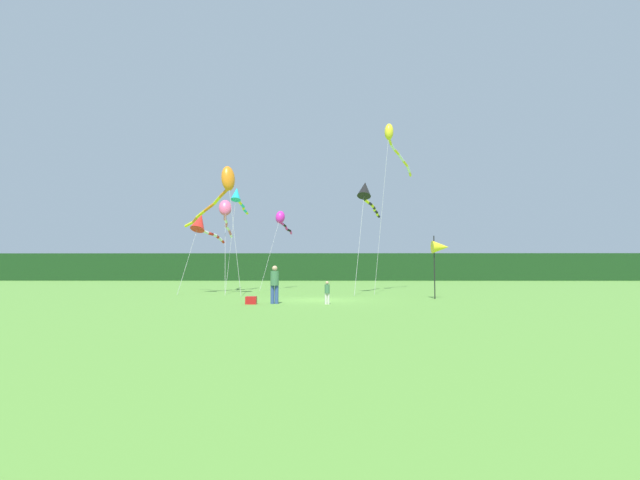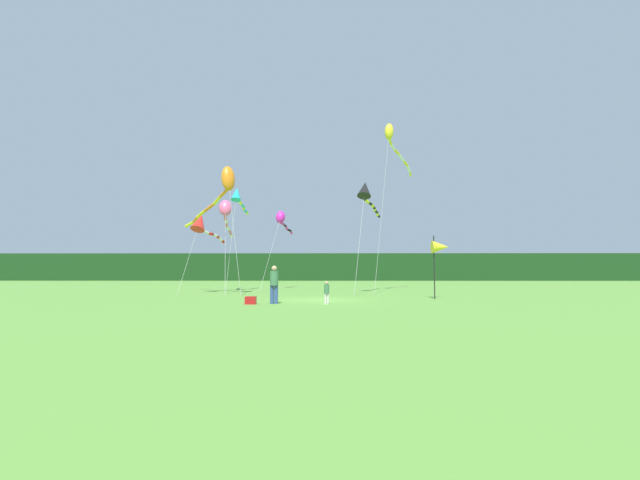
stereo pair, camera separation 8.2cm
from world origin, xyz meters
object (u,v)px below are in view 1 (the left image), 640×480
object	(u,v)px
kite_black	(366,192)
kite_rainbow	(226,212)
kite_yellow	(393,141)
banner_flag_pole	(440,248)
kite_red	(201,223)
kite_magenta	(281,219)
kite_cyan	(237,196)
person_adult	(275,282)
cooler_box	(251,300)
person_child	(327,291)
kite_orange	(223,186)

from	to	relation	value
kite_black	kite_rainbow	world-z (taller)	kite_black
kite_rainbow	kite_yellow	xyz separation A→B (m)	(12.54, 0.28, 5.45)
banner_flag_pole	kite_red	world-z (taller)	kite_red
kite_magenta	kite_yellow	world-z (taller)	kite_yellow
kite_magenta	kite_rainbow	distance (m)	6.16
kite_cyan	kite_magenta	world-z (taller)	kite_cyan
person_adult	kite_magenta	xyz separation A→B (m)	(-1.37, 16.75, 4.97)
kite_cyan	cooler_box	bearing A→B (deg)	-75.63
kite_red	person_adult	bearing A→B (deg)	-56.97
person_child	kite_black	distance (m)	12.23
kite_red	kite_black	bearing A→B (deg)	0.89
cooler_box	kite_black	distance (m)	13.62
kite_cyan	kite_yellow	bearing A→B (deg)	-1.89
banner_flag_pole	kite_black	distance (m)	8.24
kite_cyan	kite_black	xyz separation A→B (m)	(9.52, -2.72, -0.21)
banner_flag_pole	kite_magenta	bearing A→B (deg)	127.07
kite_cyan	kite_orange	bearing A→B (deg)	-90.30
person_child	cooler_box	distance (m)	3.50
banner_flag_pole	kite_black	size ratio (longest dim) A/B	0.44
kite_black	kite_rainbow	distance (m)	10.50
person_adult	kite_cyan	world-z (taller)	kite_cyan
person_child	kite_red	world-z (taller)	kite_red
kite_red	kite_magenta	distance (m)	8.76
person_child	kite_cyan	size ratio (longest dim) A/B	0.13
person_child	banner_flag_pole	bearing A→B (deg)	31.59
kite_red	kite_magenta	bearing A→B (deg)	56.14
person_adult	kite_rainbow	size ratio (longest dim) A/B	0.19
kite_black	kite_red	bearing A→B (deg)	-179.11
kite_cyan	kite_magenta	xyz separation A→B (m)	(2.93, 4.31, -1.23)
kite_red	kite_black	distance (m)	11.64
kite_orange	kite_red	bearing A→B (deg)	137.80
cooler_box	banner_flag_pole	bearing A→B (deg)	21.30
banner_flag_pole	kite_rainbow	distance (m)	16.26
kite_black	kite_yellow	bearing A→B (deg)	45.34
banner_flag_pole	kite_magenta	xyz separation A→B (m)	(-10.01, 13.25, 3.17)
kite_cyan	kite_magenta	distance (m)	5.35
person_adult	cooler_box	size ratio (longest dim) A/B	3.60
banner_flag_pole	kite_cyan	xyz separation A→B (m)	(-12.94, 8.95, 4.40)
kite_magenta	kite_cyan	bearing A→B (deg)	-124.20
person_adult	kite_rainbow	bearing A→B (deg)	113.04
person_adult	kite_orange	distance (m)	10.83
person_child	cooler_box	size ratio (longest dim) A/B	2.15
person_child	banner_flag_pole	distance (m)	7.62
kite_orange	kite_magenta	bearing A→B (deg)	71.69
kite_cyan	kite_magenta	bearing A→B (deg)	55.80
kite_cyan	kite_rainbow	size ratio (longest dim) A/B	0.84
kite_magenta	kite_rainbow	bearing A→B (deg)	-126.18
kite_magenta	kite_rainbow	world-z (taller)	kite_rainbow
person_adult	person_child	distance (m)	2.49
person_child	kite_black	bearing A→B (deg)	74.46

